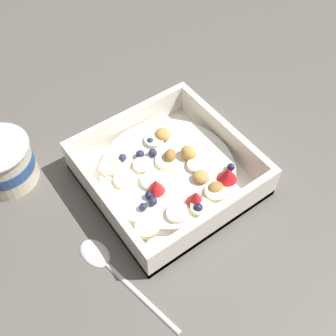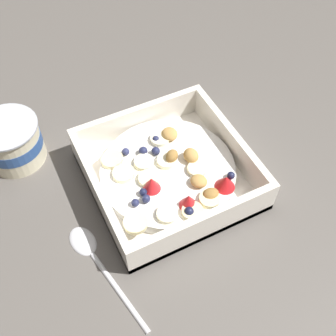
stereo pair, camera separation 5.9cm
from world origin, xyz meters
The scene contains 4 objects.
ground_plane centered at (0.00, 0.00, 0.00)m, with size 2.40×2.40×0.00m, color #56514C.
fruit_bowl centered at (-0.02, -0.01, 0.02)m, with size 0.22×0.22×0.06m.
spoon centered at (-0.16, -0.08, 0.00)m, with size 0.05×0.17×0.01m.
yogurt_cup centered at (-0.20, 0.13, 0.04)m, with size 0.09×0.09×0.07m.
Camera 2 is at (-0.18, -0.33, 0.50)m, focal length 44.17 mm.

